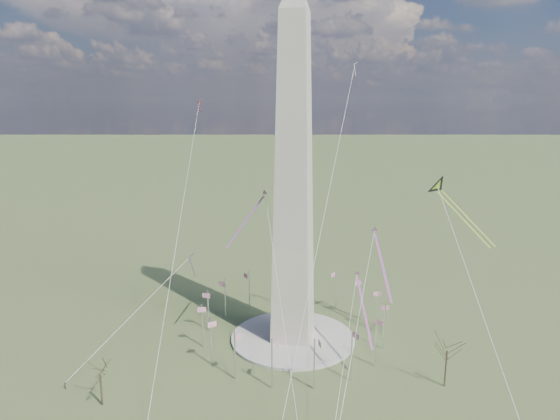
% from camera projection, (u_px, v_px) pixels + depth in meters
% --- Properties ---
extents(ground, '(2000.00, 2000.00, 0.00)m').
position_uv_depth(ground, '(293.00, 339.00, 146.03)').
color(ground, '#3E5229').
rests_on(ground, ground).
extents(plaza, '(36.00, 36.00, 0.80)m').
position_uv_depth(plaza, '(293.00, 338.00, 145.94)').
color(plaza, '#A39D95').
rests_on(plaza, ground).
extents(washington_monument, '(15.56, 15.56, 100.00)m').
position_uv_depth(washington_monument, '(294.00, 177.00, 135.65)').
color(washington_monument, beige).
rests_on(washington_monument, plaza).
extents(flagpole_ring, '(54.40, 54.40, 13.00)m').
position_uv_depth(flagpole_ring, '(293.00, 316.00, 144.45)').
color(flagpole_ring, silver).
rests_on(flagpole_ring, ground).
extents(tree_near, '(8.10, 8.10, 14.18)m').
position_uv_depth(tree_near, '(447.00, 348.00, 119.92)').
color(tree_near, '#403727').
rests_on(tree_near, ground).
extents(tree_far, '(6.50, 6.50, 11.38)m').
position_uv_depth(tree_far, '(100.00, 373.00, 112.95)').
color(tree_far, '#403727').
rests_on(tree_far, ground).
extents(person_west, '(0.89, 0.82, 1.48)m').
position_uv_depth(person_west, '(65.00, 386.00, 120.99)').
color(person_west, gray).
rests_on(person_west, ground).
extents(kite_delta_black, '(17.43, 16.32, 16.03)m').
position_uv_depth(kite_delta_black, '(441.00, 190.00, 132.17)').
color(kite_delta_black, black).
rests_on(kite_delta_black, ground).
extents(kite_diamond_purple, '(1.49, 2.70, 8.36)m').
position_uv_depth(kite_diamond_purple, '(192.00, 258.00, 151.18)').
color(kite_diamond_purple, '#3A1A78').
rests_on(kite_diamond_purple, ground).
extents(kite_streamer_left, '(6.15, 18.69, 13.09)m').
position_uv_depth(kite_streamer_left, '(380.00, 255.00, 122.48)').
color(kite_streamer_left, '#FF2928').
rests_on(kite_streamer_left, ground).
extents(kite_streamer_mid, '(7.27, 17.66, 12.61)m').
position_uv_depth(kite_streamer_mid, '(251.00, 212.00, 136.40)').
color(kite_streamer_mid, '#FF2928').
rests_on(kite_streamer_mid, ground).
extents(kite_streamer_right, '(6.80, 19.51, 13.73)m').
position_uv_depth(kite_streamer_right, '(362.00, 299.00, 132.97)').
color(kite_streamer_right, '#FF2928').
rests_on(kite_streamer_right, ground).
extents(kite_small_red, '(1.25, 2.07, 4.85)m').
position_uv_depth(kite_small_red, '(199.00, 103.00, 178.94)').
color(kite_small_red, red).
rests_on(kite_small_red, ground).
extents(kite_small_white, '(1.46, 2.21, 4.74)m').
position_uv_depth(kite_small_white, '(355.00, 65.00, 164.26)').
color(kite_small_white, white).
rests_on(kite_small_white, ground).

